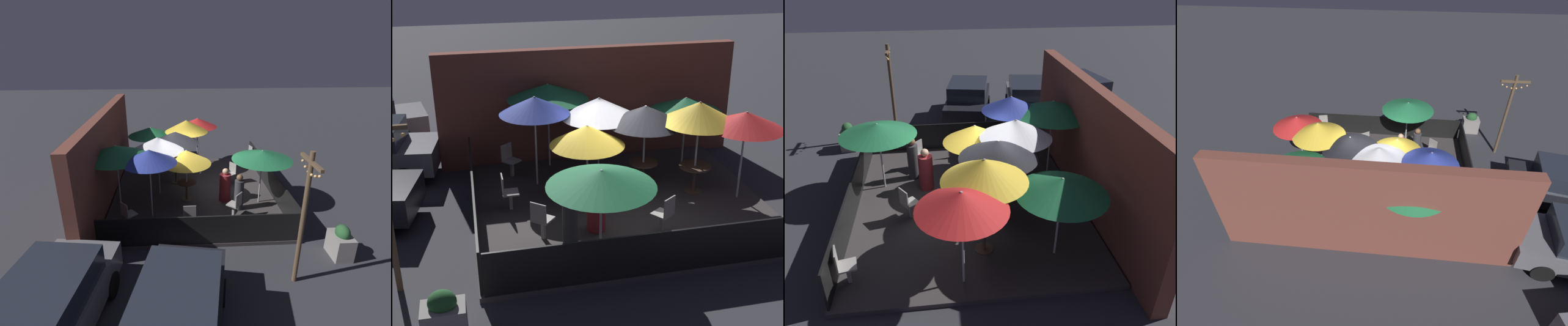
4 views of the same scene
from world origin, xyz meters
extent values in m
plane|color=#2D2D33|center=(0.00, 0.00, 0.00)|extent=(60.00, 60.00, 0.00)
cube|color=#383333|center=(0.00, 0.00, 0.06)|extent=(7.23, 6.33, 0.12)
cube|color=brown|center=(0.00, 3.39, 1.70)|extent=(8.83, 0.36, 3.39)
cube|color=black|center=(0.00, -3.12, 0.59)|extent=(7.03, 0.05, 0.95)
cube|color=black|center=(-3.57, 0.00, 0.59)|extent=(0.05, 6.13, 0.95)
cylinder|color=#B2B2B7|center=(0.85, 0.71, 1.26)|extent=(0.05, 0.05, 2.28)
cone|color=black|center=(0.85, 0.71, 2.16)|extent=(2.00, 2.00, 0.48)
cylinder|color=#B2B2B7|center=(-0.76, 0.30, 1.13)|extent=(0.05, 0.05, 2.03)
cone|color=gold|center=(-0.76, 0.30, 1.89)|extent=(1.85, 1.85, 0.51)
cylinder|color=#B2B2B7|center=(2.08, 0.20, 1.35)|extent=(0.05, 0.05, 2.45)
cone|color=gold|center=(2.08, 0.20, 2.31)|extent=(1.94, 1.94, 0.53)
cylinder|color=#B2B2B7|center=(-0.20, 1.36, 1.31)|extent=(0.05, 0.05, 2.37)
cone|color=silver|center=(-0.20, 1.36, 2.23)|extent=(2.00, 2.00, 0.52)
cylinder|color=#B2B2B7|center=(2.42, 1.84, 1.15)|extent=(0.05, 0.05, 2.06)
cone|color=#1E6B3D|center=(2.42, 1.84, 1.98)|extent=(2.05, 2.05, 0.40)
cylinder|color=#B2B2B7|center=(-1.86, 1.55, 1.35)|extent=(0.05, 0.05, 2.46)
cone|color=#283893|center=(-1.86, 1.55, 2.35)|extent=(1.83, 1.83, 0.45)
cylinder|color=#B2B2B7|center=(-1.33, 2.72, 1.34)|extent=(0.05, 0.05, 2.45)
cone|color=#1E6B3D|center=(-1.33, 2.72, 2.35)|extent=(2.27, 2.27, 0.43)
cylinder|color=#B2B2B7|center=(3.05, -0.37, 1.27)|extent=(0.05, 0.05, 2.31)
cone|color=red|center=(3.05, -0.37, 2.22)|extent=(1.88, 1.88, 0.42)
cylinder|color=#B2B2B7|center=(-1.10, -2.44, 1.16)|extent=(0.05, 0.05, 2.08)
cone|color=#1E6B3D|center=(-1.10, -2.44, 2.03)|extent=(2.20, 2.20, 0.35)
cylinder|color=#4C3828|center=(0.85, 0.71, 0.13)|extent=(0.41, 0.41, 0.02)
cylinder|color=#4C3828|center=(0.85, 0.71, 0.48)|extent=(0.08, 0.08, 0.71)
cylinder|color=#4C3828|center=(0.85, 0.71, 0.85)|extent=(0.75, 0.75, 0.04)
cylinder|color=#4C3828|center=(-0.76, 0.30, 0.13)|extent=(0.40, 0.40, 0.02)
cylinder|color=#4C3828|center=(-0.76, 0.30, 0.48)|extent=(0.08, 0.08, 0.73)
cylinder|color=#4C3828|center=(-0.76, 0.30, 0.86)|extent=(0.73, 0.73, 0.04)
cylinder|color=#4C3828|center=(2.08, 0.20, 0.13)|extent=(0.45, 0.45, 0.02)
cylinder|color=#4C3828|center=(2.08, 0.20, 0.47)|extent=(0.08, 0.08, 0.70)
cylinder|color=#4C3828|center=(2.08, 0.20, 0.84)|extent=(0.82, 0.82, 0.04)
cube|color=gray|center=(-2.12, -1.28, 0.36)|extent=(0.11, 0.11, 0.47)
cube|color=gray|center=(-2.12, -1.28, 0.61)|extent=(0.56, 0.56, 0.04)
cube|color=gray|center=(-2.23, -1.42, 0.85)|extent=(0.32, 0.28, 0.44)
cube|color=gray|center=(0.55, -1.58, 0.34)|extent=(0.11, 0.11, 0.44)
cube|color=gray|center=(0.55, -1.58, 0.58)|extent=(0.56, 0.56, 0.04)
cube|color=gray|center=(0.66, -1.73, 0.82)|extent=(0.35, 0.25, 0.44)
cube|color=gray|center=(-2.69, 0.27, 0.34)|extent=(0.08, 0.08, 0.43)
cube|color=gray|center=(-2.69, 0.27, 0.57)|extent=(0.41, 0.41, 0.04)
cube|color=gray|center=(-2.87, 0.27, 0.81)|extent=(0.04, 0.40, 0.44)
cube|color=gray|center=(-2.47, 2.24, 0.34)|extent=(0.11, 0.11, 0.43)
cube|color=gray|center=(-2.47, 2.24, 0.57)|extent=(0.56, 0.56, 0.04)
cube|color=gray|center=(-2.59, 2.37, 0.81)|extent=(0.32, 0.29, 0.44)
cube|color=gray|center=(2.77, -2.82, 0.34)|extent=(0.10, 0.10, 0.44)
cube|color=gray|center=(2.77, -2.82, 0.58)|extent=(0.48, 0.48, 0.04)
cube|color=gray|center=(2.81, -3.00, 0.82)|extent=(0.40, 0.12, 0.44)
cylinder|color=#333338|center=(-1.56, -1.56, 0.69)|extent=(0.42, 0.42, 1.13)
sphere|color=brown|center=(-1.56, -1.56, 1.37)|extent=(0.23, 0.23, 0.23)
cylinder|color=maroon|center=(-0.88, -1.16, 0.66)|extent=(0.49, 0.49, 1.08)
sphere|color=tan|center=(-0.88, -1.16, 1.32)|extent=(0.24, 0.24, 0.24)
cube|color=gray|center=(-4.22, -4.02, 0.35)|extent=(0.75, 0.52, 0.71)
ellipsoid|color=#235128|center=(-4.22, -4.02, 0.79)|extent=(0.49, 0.39, 0.44)
cylinder|color=brown|center=(-5.12, -2.36, 1.79)|extent=(0.12, 0.12, 3.59)
cube|color=brown|center=(-5.12, -2.36, 3.34)|extent=(1.10, 0.08, 0.08)
sphere|color=#F4B260|center=(-5.57, -2.36, 3.19)|extent=(0.07, 0.07, 0.07)
sphere|color=#F4B260|center=(-5.39, -2.36, 3.11)|extent=(0.07, 0.07, 0.07)
sphere|color=#F4B260|center=(-5.21, -2.36, 3.07)|extent=(0.07, 0.07, 0.07)
sphere|color=#F4B260|center=(-5.02, -2.36, 3.07)|extent=(0.07, 0.07, 0.07)
sphere|color=#F4B260|center=(-4.84, -2.36, 3.11)|extent=(0.07, 0.07, 0.07)
sphere|color=#F4B260|center=(-4.66, -2.36, 3.19)|extent=(0.07, 0.07, 0.07)
cube|color=black|center=(-6.75, 0.66, 0.67)|extent=(4.05, 2.37, 0.70)
cube|color=#1E232D|center=(-6.75, 0.66, 1.32)|extent=(2.34, 1.92, 0.60)
cylinder|color=black|center=(-5.45, 1.24, 0.32)|extent=(0.66, 0.29, 0.64)
cylinder|color=black|center=(-5.74, -0.35, 0.32)|extent=(0.66, 0.29, 0.64)
cube|color=#5B5B60|center=(-6.49, 3.26, 0.67)|extent=(4.30, 2.23, 0.70)
cube|color=#1E232D|center=(-6.49, 3.26, 1.32)|extent=(2.45, 1.85, 0.60)
cylinder|color=black|center=(-5.12, 3.89, 0.32)|extent=(0.66, 0.26, 0.64)
cylinder|color=black|center=(-5.33, 2.29, 0.32)|extent=(0.66, 0.26, 0.64)
camera|label=1|loc=(-11.25, 0.60, 5.83)|focal=28.00mm
camera|label=2|loc=(-3.49, -11.75, 6.50)|focal=50.00mm
camera|label=3|loc=(9.10, -0.76, 6.33)|focal=35.00mm
camera|label=4|loc=(-0.84, 9.25, 8.13)|focal=28.00mm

